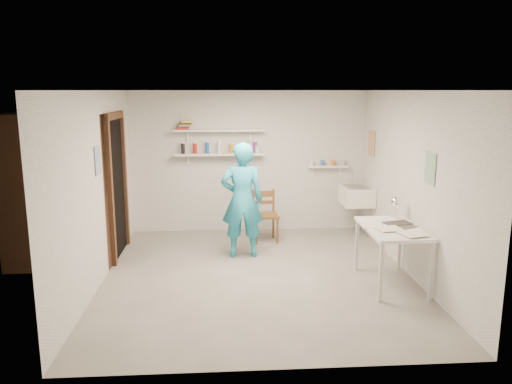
{
  "coord_description": "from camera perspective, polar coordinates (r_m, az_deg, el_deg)",
  "views": [
    {
      "loc": [
        -0.45,
        -6.19,
        2.4
      ],
      "look_at": [
        0.0,
        0.4,
        1.05
      ],
      "focal_mm": 35.0,
      "sensor_mm": 36.0,
      "label": 1
    }
  ],
  "objects": [
    {
      "name": "wall_back",
      "position": [
        8.55,
        -0.84,
        3.48
      ],
      "size": [
        4.0,
        0.02,
        2.4
      ],
      "primitive_type": "cube",
      "color": "silver",
      "rests_on": "ground"
    },
    {
      "name": "wall_front",
      "position": [
        4.14,
        2.5,
        -5.33
      ],
      "size": [
        4.0,
        0.02,
        2.4
      ],
      "primitive_type": "cube",
      "color": "silver",
      "rests_on": "ground"
    },
    {
      "name": "wall_right",
      "position": [
        6.77,
        17.47,
        0.8
      ],
      "size": [
        0.02,
        4.5,
        2.4
      ],
      "primitive_type": "cube",
      "color": "silver",
      "rests_on": "ground"
    },
    {
      "name": "spray_cans",
      "position": [
        8.38,
        -4.23,
        5.0
      ],
      "size": [
        1.26,
        0.06,
        0.17
      ],
      "color": "black",
      "rests_on": "shelf_lower"
    },
    {
      "name": "work_table",
      "position": [
        6.49,
        15.2,
        -7.07
      ],
      "size": [
        0.67,
        1.12,
        0.75
      ],
      "primitive_type": "cube",
      "color": "white",
      "rests_on": "ground"
    },
    {
      "name": "door_jamb_near",
      "position": [
        7.05,
        -16.26,
        -0.37
      ],
      "size": [
        0.06,
        0.1,
        2.0
      ],
      "primitive_type": "cube",
      "color": "brown",
      "rests_on": "ground"
    },
    {
      "name": "wooden_chair",
      "position": [
        8.02,
        1.05,
        -2.7
      ],
      "size": [
        0.44,
        0.42,
        0.85
      ],
      "primitive_type": "cube",
      "rotation": [
        0.0,
        0.0,
        0.11
      ],
      "color": "brown",
      "rests_on": "ground"
    },
    {
      "name": "shelf_lower",
      "position": [
        8.39,
        -4.22,
        4.33
      ],
      "size": [
        1.5,
        0.22,
        0.03
      ],
      "primitive_type": "cube",
      "color": "white",
      "rests_on": "wall_back"
    },
    {
      "name": "ledge_shelf",
      "position": [
        8.65,
        8.17,
        2.92
      ],
      "size": [
        0.7,
        0.14,
        0.03
      ],
      "primitive_type": "cube",
      "color": "white",
      "rests_on": "wall_back"
    },
    {
      "name": "papers",
      "position": [
        6.39,
        15.38,
        -3.79
      ],
      "size": [
        0.3,
        0.22,
        0.02
      ],
      "color": "silver",
      "rests_on": "work_table"
    },
    {
      "name": "door_lintel",
      "position": [
        7.41,
        -15.91,
        8.4
      ],
      "size": [
        0.06,
        1.05,
        0.1
      ],
      "primitive_type": "cube",
      "color": "brown",
      "rests_on": "wall_left"
    },
    {
      "name": "man",
      "position": [
        7.21,
        -1.59,
        -0.93
      ],
      "size": [
        0.62,
        0.41,
        1.68
      ],
      "primitive_type": "imported",
      "rotation": [
        0.0,
        0.0,
        3.16
      ],
      "color": "#26A0C0",
      "rests_on": "ground"
    },
    {
      "name": "shelf_upper",
      "position": [
        8.35,
        -4.26,
        7.05
      ],
      "size": [
        1.5,
        0.22,
        0.03
      ],
      "primitive_type": "cube",
      "color": "white",
      "rests_on": "wall_back"
    },
    {
      "name": "door_jamb_far",
      "position": [
        8.02,
        -14.77,
        1.1
      ],
      "size": [
        0.06,
        0.1,
        2.0
      ],
      "primitive_type": "cube",
      "color": "brown",
      "rests_on": "ground"
    },
    {
      "name": "wall_left",
      "position": [
        6.5,
        -17.72,
        0.35
      ],
      "size": [
        0.02,
        4.5,
        2.4
      ],
      "primitive_type": "cube",
      "color": "silver",
      "rests_on": "ground"
    },
    {
      "name": "floor",
      "position": [
        6.66,
        0.24,
        -9.67
      ],
      "size": [
        4.0,
        4.5,
        0.02
      ],
      "primitive_type": "cube",
      "color": "slate",
      "rests_on": "ground"
    },
    {
      "name": "belfast_sink",
      "position": [
        8.37,
        11.43,
        -0.41
      ],
      "size": [
        0.48,
        0.6,
        0.3
      ],
      "primitive_type": "cube",
      "color": "white",
      "rests_on": "wall_right"
    },
    {
      "name": "poster_right_a",
      "position": [
        8.4,
        13.05,
        5.44
      ],
      "size": [
        0.01,
        0.34,
        0.42
      ],
      "primitive_type": "cube",
      "color": "#995933",
      "rests_on": "wall_right"
    },
    {
      "name": "wall_clock",
      "position": [
        7.37,
        -1.64,
        1.57
      ],
      "size": [
        0.3,
        0.04,
        0.3
      ],
      "primitive_type": "cylinder",
      "rotation": [
        1.57,
        0.0,
        0.02
      ],
      "color": "#C7C187",
      "rests_on": "man"
    },
    {
      "name": "book_stack",
      "position": [
        8.37,
        -8.14,
        7.56
      ],
      "size": [
        0.26,
        0.14,
        0.14
      ],
      "color": "red",
      "rests_on": "shelf_upper"
    },
    {
      "name": "doorway_recess",
      "position": [
        7.54,
        -15.62,
        0.41
      ],
      "size": [
        0.02,
        0.9,
        2.0
      ],
      "primitive_type": "cube",
      "color": "black",
      "rests_on": "wall_left"
    },
    {
      "name": "ceiling",
      "position": [
        6.21,
        0.25,
        11.64
      ],
      "size": [
        4.0,
        4.5,
        0.02
      ],
      "primitive_type": "cube",
      "color": "silver",
      "rests_on": "wall_back"
    },
    {
      "name": "poster_right_b",
      "position": [
        6.21,
        19.26,
        2.56
      ],
      "size": [
        0.01,
        0.3,
        0.38
      ],
      "primitive_type": "cube",
      "color": "#3F724C",
      "rests_on": "wall_right"
    },
    {
      "name": "corridor_box",
      "position": [
        7.71,
        -20.81,
        0.69
      ],
      "size": [
        1.4,
        1.5,
        2.1
      ],
      "primitive_type": "cube",
      "color": "brown",
      "rests_on": "ground"
    },
    {
      "name": "desk_lamp",
      "position": [
        6.81,
        15.72,
        -1.06
      ],
      "size": [
        0.14,
        0.14,
        0.14
      ],
      "primitive_type": "sphere",
      "color": "white",
      "rests_on": "work_table"
    },
    {
      "name": "ledge_pots",
      "position": [
        8.64,
        8.18,
        3.31
      ],
      "size": [
        0.48,
        0.07,
        0.09
      ],
      "color": "silver",
      "rests_on": "ledge_shelf"
    },
    {
      "name": "poster_left",
      "position": [
        6.49,
        -17.62,
        3.47
      ],
      "size": [
        0.01,
        0.28,
        0.36
      ],
      "primitive_type": "cube",
      "color": "#334C7F",
      "rests_on": "wall_left"
    }
  ]
}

